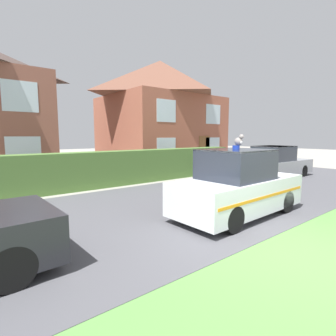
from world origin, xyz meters
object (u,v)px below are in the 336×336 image
Objects in this scene: police_car at (238,186)px; house_right at (160,113)px; neighbour_car_far at (275,163)px; cat at (239,141)px.

house_right is (6.00, 11.33, 2.99)m from police_car.
neighbour_car_far is at bearing -84.53° from house_right.
house_right is at bearing 155.91° from cat.
police_car is at bearing 129.00° from cat.
house_right is (-0.82, 8.58, 3.06)m from neighbour_car_far.
police_car is 13.17m from house_right.
cat is 7.53m from neighbour_car_far.
police_car is 1.19m from cat.
cat is 0.04× the size of house_right.
police_car reaches higher than neighbour_car_far.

